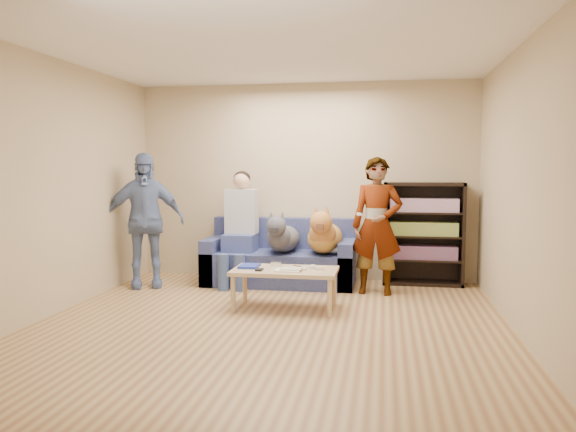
% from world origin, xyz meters
% --- Properties ---
extents(ground, '(5.00, 5.00, 0.00)m').
position_xyz_m(ground, '(0.00, 0.00, 0.00)').
color(ground, olive).
rests_on(ground, ground).
extents(ceiling, '(5.00, 5.00, 0.00)m').
position_xyz_m(ceiling, '(0.00, 0.00, 2.60)').
color(ceiling, white).
rests_on(ceiling, ground).
extents(wall_back, '(4.50, 0.00, 4.50)m').
position_xyz_m(wall_back, '(0.00, 2.50, 1.30)').
color(wall_back, tan).
rests_on(wall_back, ground).
extents(wall_front, '(4.50, 0.00, 4.50)m').
position_xyz_m(wall_front, '(0.00, -2.50, 1.30)').
color(wall_front, tan).
rests_on(wall_front, ground).
extents(wall_left, '(0.00, 5.00, 5.00)m').
position_xyz_m(wall_left, '(-2.25, 0.00, 1.30)').
color(wall_left, tan).
rests_on(wall_left, ground).
extents(wall_right, '(0.00, 5.00, 5.00)m').
position_xyz_m(wall_right, '(2.25, 0.00, 1.30)').
color(wall_right, tan).
rests_on(wall_right, ground).
extents(blanket, '(0.38, 0.32, 0.13)m').
position_xyz_m(blanket, '(0.47, 1.94, 0.49)').
color(blanket, '#BAB9BF').
rests_on(blanket, sofa).
extents(person_standing_right, '(0.61, 0.43, 1.61)m').
position_xyz_m(person_standing_right, '(0.98, 1.69, 0.81)').
color(person_standing_right, gray).
rests_on(person_standing_right, ground).
extents(person_standing_left, '(1.06, 0.77, 1.67)m').
position_xyz_m(person_standing_left, '(-1.88, 1.58, 0.84)').
color(person_standing_left, '#7280B7').
rests_on(person_standing_left, ground).
extents(held_controller, '(0.07, 0.12, 0.03)m').
position_xyz_m(held_controller, '(0.78, 1.49, 0.96)').
color(held_controller, silver).
rests_on(held_controller, person_standing_right).
extents(notebook_blue, '(0.20, 0.26, 0.03)m').
position_xyz_m(notebook_blue, '(-0.37, 0.87, 0.43)').
color(notebook_blue, '#1C2D9A').
rests_on(notebook_blue, coffee_table).
extents(papers, '(0.26, 0.20, 0.02)m').
position_xyz_m(papers, '(0.08, 0.72, 0.43)').
color(papers, silver).
rests_on(papers, coffee_table).
extents(magazine, '(0.22, 0.17, 0.01)m').
position_xyz_m(magazine, '(0.11, 0.74, 0.44)').
color(magazine, '#B9B694').
rests_on(magazine, coffee_table).
extents(camera_silver, '(0.11, 0.06, 0.05)m').
position_xyz_m(camera_silver, '(-0.09, 0.94, 0.45)').
color(camera_silver, silver).
rests_on(camera_silver, coffee_table).
extents(controller_a, '(0.04, 0.13, 0.03)m').
position_xyz_m(controller_a, '(0.31, 0.92, 0.43)').
color(controller_a, silver).
rests_on(controller_a, coffee_table).
extents(controller_b, '(0.09, 0.06, 0.03)m').
position_xyz_m(controller_b, '(0.39, 0.84, 0.43)').
color(controller_b, silver).
rests_on(controller_b, coffee_table).
extents(headphone_cup_a, '(0.07, 0.07, 0.02)m').
position_xyz_m(headphone_cup_a, '(0.23, 0.80, 0.43)').
color(headphone_cup_a, silver).
rests_on(headphone_cup_a, coffee_table).
extents(headphone_cup_b, '(0.07, 0.07, 0.02)m').
position_xyz_m(headphone_cup_b, '(0.23, 0.88, 0.43)').
color(headphone_cup_b, silver).
rests_on(headphone_cup_b, coffee_table).
extents(pen_orange, '(0.13, 0.06, 0.01)m').
position_xyz_m(pen_orange, '(0.01, 0.66, 0.42)').
color(pen_orange, '#DE571F').
rests_on(pen_orange, coffee_table).
extents(pen_black, '(0.13, 0.08, 0.01)m').
position_xyz_m(pen_black, '(0.15, 1.00, 0.42)').
color(pen_black, black).
rests_on(pen_black, coffee_table).
extents(wallet, '(0.07, 0.12, 0.02)m').
position_xyz_m(wallet, '(-0.22, 0.70, 0.43)').
color(wallet, black).
rests_on(wallet, coffee_table).
extents(sofa, '(1.90, 0.85, 0.82)m').
position_xyz_m(sofa, '(-0.25, 2.10, 0.28)').
color(sofa, '#515B93').
rests_on(sofa, ground).
extents(person_seated, '(0.40, 0.73, 1.47)m').
position_xyz_m(person_seated, '(-0.76, 1.97, 0.77)').
color(person_seated, '#41518F').
rests_on(person_seated, sofa).
extents(dog_gray, '(0.38, 1.24, 0.56)m').
position_xyz_m(dog_gray, '(-0.19, 1.91, 0.62)').
color(dog_gray, '#4C5056').
rests_on(dog_gray, sofa).
extents(dog_tan, '(0.43, 1.18, 0.63)m').
position_xyz_m(dog_tan, '(0.33, 1.93, 0.65)').
color(dog_tan, gold).
rests_on(dog_tan, sofa).
extents(coffee_table, '(1.10, 0.60, 0.42)m').
position_xyz_m(coffee_table, '(0.03, 0.82, 0.37)').
color(coffee_table, tan).
rests_on(coffee_table, ground).
extents(bookshelf, '(1.00, 0.34, 1.30)m').
position_xyz_m(bookshelf, '(1.55, 2.33, 0.68)').
color(bookshelf, black).
rests_on(bookshelf, ground).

